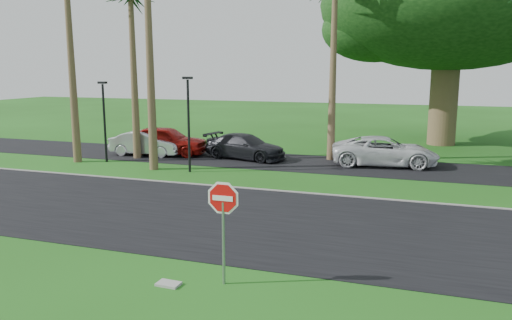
{
  "coord_description": "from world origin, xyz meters",
  "views": [
    {
      "loc": [
        4.75,
        -13.29,
        5.04
      ],
      "look_at": [
        -0.83,
        3.35,
        1.8
      ],
      "focal_mm": 35.0,
      "sensor_mm": 36.0,
      "label": 1
    }
  ],
  "objects_px": {
    "car_red": "(165,141)",
    "car_minivan": "(385,152)",
    "stop_sign_near": "(223,212)",
    "car_silver": "(147,144)",
    "car_dark": "(245,147)"
  },
  "relations": [
    {
      "from": "car_silver",
      "to": "car_red",
      "type": "xyz_separation_m",
      "value": [
        0.95,
        0.49,
        0.15
      ]
    },
    {
      "from": "stop_sign_near",
      "to": "car_red",
      "type": "distance_m",
      "value": 18.43
    },
    {
      "from": "stop_sign_near",
      "to": "car_silver",
      "type": "bearing_deg",
      "value": 126.17
    },
    {
      "from": "car_red",
      "to": "car_minivan",
      "type": "distance_m",
      "value": 12.5
    },
    {
      "from": "car_minivan",
      "to": "car_silver",
      "type": "bearing_deg",
      "value": 87.24
    },
    {
      "from": "car_silver",
      "to": "car_dark",
      "type": "xyz_separation_m",
      "value": [
        5.84,
        0.76,
        -0.01
      ]
    },
    {
      "from": "stop_sign_near",
      "to": "car_red",
      "type": "xyz_separation_m",
      "value": [
        -10.0,
        15.46,
        -0.93
      ]
    },
    {
      "from": "car_red",
      "to": "car_minivan",
      "type": "height_order",
      "value": "car_red"
    },
    {
      "from": "car_red",
      "to": "car_minivan",
      "type": "xyz_separation_m",
      "value": [
        12.48,
        0.69,
        -0.09
      ]
    },
    {
      "from": "car_silver",
      "to": "car_red",
      "type": "height_order",
      "value": "car_red"
    },
    {
      "from": "stop_sign_near",
      "to": "car_dark",
      "type": "bearing_deg",
      "value": 107.98
    },
    {
      "from": "car_red",
      "to": "car_dark",
      "type": "xyz_separation_m",
      "value": [
        4.89,
        0.27,
        -0.16
      ]
    },
    {
      "from": "car_dark",
      "to": "stop_sign_near",
      "type": "bearing_deg",
      "value": -149.78
    },
    {
      "from": "stop_sign_near",
      "to": "car_red",
      "type": "height_order",
      "value": "stop_sign_near"
    },
    {
      "from": "car_red",
      "to": "car_minivan",
      "type": "relative_size",
      "value": 0.92
    }
  ]
}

